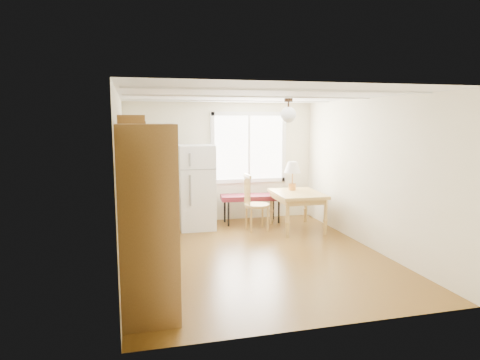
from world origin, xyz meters
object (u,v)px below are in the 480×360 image
object	(u,v)px
refrigerator	(196,187)
dining_table	(297,197)
bench	(252,198)
chair	(252,198)

from	to	relation	value
refrigerator	dining_table	xyz separation A→B (m)	(1.90, -0.56, -0.19)
bench	dining_table	bearing A→B (deg)	-39.21
refrigerator	bench	bearing A→B (deg)	9.59
bench	chair	distance (m)	0.66
bench	chair	xyz separation A→B (m)	(-0.17, -0.62, 0.11)
dining_table	refrigerator	bearing A→B (deg)	165.72
refrigerator	dining_table	world-z (taller)	refrigerator
chair	refrigerator	bearing A→B (deg)	155.19
bench	chair	size ratio (longest dim) A/B	1.20
refrigerator	bench	size ratio (longest dim) A/B	1.25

